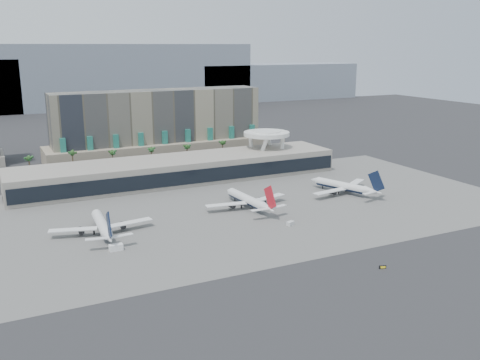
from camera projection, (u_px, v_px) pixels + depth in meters
name	position (u px, v px, depth m)	size (l,w,h in m)	color
ground	(288.00, 252.00, 183.48)	(900.00, 900.00, 0.00)	#232326
apron_pad	(222.00, 209.00, 231.41)	(260.00, 130.00, 0.06)	#5B5B59
mountain_ridge	(93.00, 81.00, 597.60)	(680.00, 60.00, 70.00)	gray
hotel	(159.00, 130.00, 335.61)	(140.00, 30.00, 42.00)	gray
terminal	(179.00, 169.00, 277.61)	(170.00, 32.50, 14.50)	#A0988D
saucer_structure	(267.00, 136.00, 303.39)	(26.00, 26.00, 21.89)	white
palm_row	(170.00, 149.00, 310.25)	(157.80, 2.80, 13.10)	brown
airliner_left	(102.00, 225.00, 199.89)	(38.79, 40.00, 13.80)	white
airliner_centre	(248.00, 200.00, 231.99)	(39.34, 40.60, 14.01)	white
airliner_right	(344.00, 186.00, 254.80)	(37.59, 38.83, 14.03)	white
service_vehicle_a	(116.00, 247.00, 184.20)	(4.65, 2.27, 2.27)	white
service_vehicle_b	(290.00, 223.00, 209.97)	(3.17, 1.81, 1.63)	silver
taxiway_sign	(383.00, 267.00, 169.44)	(2.31, 0.99, 1.05)	black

